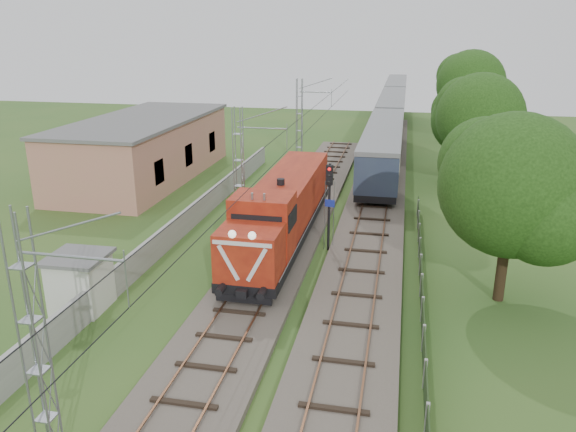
% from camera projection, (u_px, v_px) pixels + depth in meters
% --- Properties ---
extents(ground, '(140.00, 140.00, 0.00)m').
position_uv_depth(ground, '(229.00, 336.00, 23.72)').
color(ground, '#2D5720').
rests_on(ground, ground).
extents(track_main, '(4.20, 70.00, 0.45)m').
position_uv_depth(track_main, '(268.00, 267.00, 30.16)').
color(track_main, '#6B6054').
rests_on(track_main, ground).
extents(track_side, '(4.20, 80.00, 0.45)m').
position_uv_depth(track_side, '(376.00, 203.00, 41.27)').
color(track_side, '#6B6054').
rests_on(track_side, ground).
extents(catenary, '(3.31, 70.00, 8.00)m').
position_uv_depth(catenary, '(240.00, 172.00, 34.14)').
color(catenary, gray).
rests_on(catenary, ground).
extents(boundary_wall, '(0.25, 40.00, 1.50)m').
position_uv_depth(boundary_wall, '(188.00, 220.00, 35.88)').
color(boundary_wall, '#9E9E99').
rests_on(boundary_wall, ground).
extents(station_building, '(8.40, 20.40, 5.22)m').
position_uv_depth(station_building, '(145.00, 148.00, 48.06)').
color(station_building, tan).
rests_on(station_building, ground).
extents(fence, '(0.12, 32.00, 1.20)m').
position_uv_depth(fence, '(422.00, 309.00, 24.78)').
color(fence, black).
rests_on(fence, ground).
extents(locomotive, '(3.04, 17.33, 4.40)m').
position_uv_depth(locomotive, '(283.00, 209.00, 32.99)').
color(locomotive, black).
rests_on(locomotive, ground).
extents(coach_rake, '(3.15, 70.23, 3.64)m').
position_uv_depth(coach_rake, '(392.00, 109.00, 71.48)').
color(coach_rake, black).
rests_on(coach_rake, ground).
extents(signal_post, '(0.57, 0.45, 5.21)m').
position_uv_depth(signal_post, '(329.00, 192.00, 31.75)').
color(signal_post, black).
rests_on(signal_post, ground).
extents(relay_hut, '(2.65, 2.65, 2.66)m').
position_uv_depth(relay_hut, '(80.00, 282.00, 25.70)').
color(relay_hut, silver).
rests_on(relay_hut, ground).
extents(tree_a, '(6.93, 6.60, 8.98)m').
position_uv_depth(tree_a, '(515.00, 187.00, 25.16)').
color(tree_a, '#342815').
rests_on(tree_a, ground).
extents(tree_b, '(7.13, 6.79, 9.24)m').
position_uv_depth(tree_b, '(481.00, 118.00, 43.61)').
color(tree_b, '#342815').
rests_on(tree_b, ground).
extents(tree_c, '(6.20, 5.91, 8.04)m').
position_uv_depth(tree_c, '(468.00, 121.00, 47.17)').
color(tree_c, '#342815').
rests_on(tree_c, ground).
extents(tree_d, '(7.91, 7.53, 10.25)m').
position_uv_depth(tree_d, '(472.00, 85.00, 62.32)').
color(tree_d, '#342815').
rests_on(tree_d, ground).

